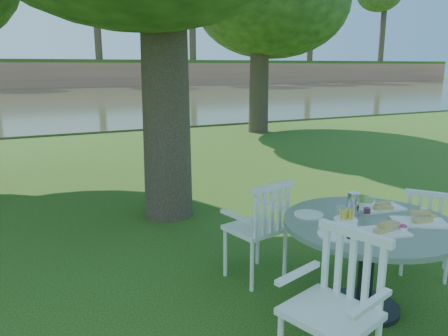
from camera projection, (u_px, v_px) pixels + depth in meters
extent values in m
plane|color=#1B3D0C|center=(232.00, 249.00, 4.65)|extent=(140.00, 140.00, 0.00)
cylinder|color=black|center=(363.00, 307.00, 3.51)|extent=(0.56, 0.56, 0.04)
cylinder|color=black|center=(366.00, 266.00, 3.43)|extent=(0.12, 0.12, 0.66)
cylinder|color=slate|center=(370.00, 224.00, 3.35)|extent=(1.32, 1.32, 0.04)
cylinder|color=white|center=(446.00, 249.00, 4.16)|extent=(0.03, 0.03, 0.41)
cylinder|color=white|center=(405.00, 242.00, 4.32)|extent=(0.03, 0.03, 0.41)
cylinder|color=white|center=(447.00, 262.00, 3.87)|extent=(0.03, 0.03, 0.41)
cylinder|color=white|center=(402.00, 255.00, 4.03)|extent=(0.03, 0.03, 0.41)
cube|color=white|center=(427.00, 229.00, 4.05)|extent=(0.57, 0.57, 0.04)
cube|color=white|center=(429.00, 215.00, 3.84)|extent=(0.29, 0.35, 0.42)
cylinder|color=white|center=(258.00, 242.00, 4.27)|extent=(0.04, 0.04, 0.46)
cylinder|color=white|center=(225.00, 253.00, 4.02)|extent=(0.04, 0.04, 0.46)
cylinder|color=white|center=(285.00, 254.00, 3.99)|extent=(0.04, 0.04, 0.46)
cylinder|color=white|center=(252.00, 267.00, 3.74)|extent=(0.04, 0.04, 0.46)
cube|color=white|center=(255.00, 228.00, 3.95)|extent=(0.55, 0.52, 0.04)
cube|color=white|center=(272.00, 211.00, 3.75)|extent=(0.46, 0.15, 0.47)
cylinder|color=white|center=(317.00, 325.00, 2.88)|extent=(0.04, 0.04, 0.47)
cube|color=white|center=(330.00, 314.00, 2.55)|extent=(0.57, 0.59, 0.04)
cube|color=white|center=(352.00, 268.00, 2.64)|extent=(0.18, 0.48, 0.49)
cube|color=white|center=(379.00, 232.00, 3.11)|extent=(0.43, 0.31, 0.01)
cube|color=white|center=(419.00, 222.00, 3.31)|extent=(0.45, 0.40, 0.02)
cube|color=white|center=(379.00, 208.00, 3.64)|extent=(0.42, 0.28, 0.02)
cylinder|color=white|center=(337.00, 235.00, 3.07)|extent=(0.28, 0.28, 0.01)
cylinder|color=white|center=(309.00, 214.00, 3.48)|extent=(0.23, 0.23, 0.01)
cylinder|color=white|center=(345.00, 223.00, 3.21)|extent=(0.17, 0.17, 0.07)
cylinder|color=white|center=(362.00, 204.00, 3.66)|extent=(0.20, 0.20, 0.07)
cylinder|color=silver|center=(353.00, 204.00, 3.44)|extent=(0.10, 0.10, 0.19)
cylinder|color=white|center=(367.00, 207.00, 3.40)|extent=(0.06, 0.06, 0.18)
cylinder|color=white|center=(341.00, 213.00, 3.34)|extent=(0.07, 0.07, 0.12)
cylinder|color=white|center=(350.00, 215.00, 3.33)|extent=(0.07, 0.07, 0.11)
cylinder|color=white|center=(403.00, 228.00, 3.16)|extent=(0.07, 0.07, 0.03)
cylinder|color=white|center=(432.00, 219.00, 3.36)|extent=(0.07, 0.07, 0.03)
cylinder|color=white|center=(423.00, 211.00, 3.54)|extent=(0.06, 0.06, 0.03)
cylinder|color=white|center=(351.00, 240.00, 2.95)|extent=(0.07, 0.07, 0.03)
ellipsoid|color=#1E3B13|center=(260.00, 1.00, 12.16)|extent=(3.93, 3.93, 2.75)
cube|color=#3A3E24|center=(52.00, 100.00, 24.86)|extent=(100.00, 28.00, 0.12)
cube|color=#A7674E|center=(36.00, 75.00, 38.24)|extent=(100.00, 3.00, 2.20)
cube|color=#1B3D0C|center=(31.00, 62.00, 44.54)|extent=(100.00, 18.00, 0.30)
cylinder|color=black|center=(255.00, 3.00, 47.90)|extent=(0.70, 0.70, 13.00)
cylinder|color=black|center=(321.00, 7.00, 51.67)|extent=(0.70, 0.70, 13.00)
cylinder|color=black|center=(378.00, 11.00, 55.44)|extent=(0.70, 0.70, 13.00)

